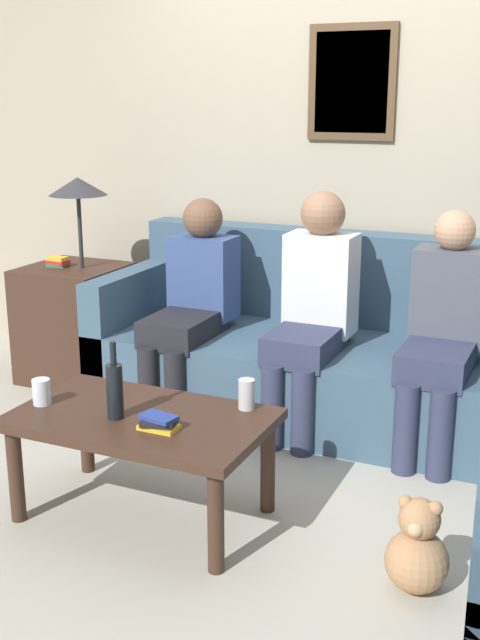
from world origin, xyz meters
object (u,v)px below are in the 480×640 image
at_px(coffee_table, 142,429).
at_px(person_middle, 313,304).
at_px(person_left, 192,298).
at_px(drinking_glass, 42,392).
at_px(teddy_bear, 417,551).
at_px(couch_main, 318,355).
at_px(wine_bottle, 115,389).
at_px(person_right, 443,326).

distance_m(coffee_table, person_middle, 1.21).
relative_size(person_left, person_middle, 0.94).
relative_size(drinking_glass, person_middle, 0.09).
height_order(person_left, teddy_bear, person_left).
distance_m(couch_main, wine_bottle, 1.48).
distance_m(person_left, person_middle, 0.68).
height_order(coffee_table, person_left, person_left).
bearing_deg(wine_bottle, coffee_table, 41.24).
height_order(couch_main, teddy_bear, couch_main).
bearing_deg(wine_bottle, person_right, 50.03).
bearing_deg(drinking_glass, teddy_bear, 0.25).
relative_size(wine_bottle, person_middle, 0.26).
height_order(drinking_glass, person_left, person_left).
xyz_separation_m(person_right, teddy_bear, (0.17, -1.21, -0.45)).
bearing_deg(coffee_table, drinking_glass, -171.03).
distance_m(wine_bottle, person_left, 1.25).
distance_m(person_middle, teddy_bear, 1.53).
xyz_separation_m(couch_main, coffee_table, (-0.26, -1.36, 0.06)).
bearing_deg(person_middle, drinking_glass, -120.95).
relative_size(couch_main, teddy_bear, 6.60).
height_order(couch_main, person_left, person_left).
bearing_deg(person_left, coffee_table, -72.08).
bearing_deg(coffee_table, wine_bottle, -138.76).
height_order(coffee_table, wine_bottle, wine_bottle).
distance_m(wine_bottle, drinking_glass, 0.35).
bearing_deg(drinking_glass, person_middle, 59.05).
relative_size(wine_bottle, person_right, 0.27).
bearing_deg(person_left, couch_main, 17.98).
xyz_separation_m(drinking_glass, person_right, (1.36, 1.21, 0.12)).
bearing_deg(couch_main, drinking_glass, -115.67).
distance_m(coffee_table, drinking_glass, 0.44).
bearing_deg(person_right, wine_bottle, -129.97).
height_order(coffee_table, teddy_bear, coffee_table).
xyz_separation_m(couch_main, person_middle, (0.04, -0.21, 0.33)).
height_order(drinking_glass, person_middle, person_middle).
bearing_deg(wine_bottle, person_middle, 72.65).
bearing_deg(couch_main, teddy_bear, -59.20).
relative_size(couch_main, wine_bottle, 7.40).
bearing_deg(coffee_table, person_left, 107.92).
bearing_deg(person_middle, couch_main, 100.76).
bearing_deg(person_middle, teddy_bear, -56.24).
relative_size(coffee_table, teddy_bear, 2.89).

